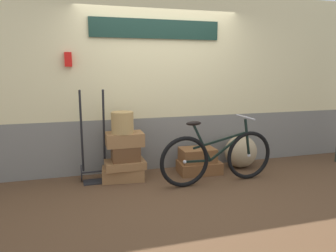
{
  "coord_description": "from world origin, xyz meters",
  "views": [
    {
      "loc": [
        -1.26,
        -4.03,
        1.62
      ],
      "look_at": [
        -0.01,
        0.27,
        0.79
      ],
      "focal_mm": 33.66,
      "sensor_mm": 36.0,
      "label": 1
    }
  ],
  "objects_px": {
    "wicker_basket": "(122,123)",
    "luggage_trolley": "(94,157)",
    "suitcase_0": "(123,173)",
    "suitcase_5": "(197,155)",
    "suitcase_1": "(125,164)",
    "burlap_sack": "(241,152)",
    "suitcase_2": "(126,153)",
    "suitcase_4": "(199,167)",
    "bicycle": "(218,157)",
    "suitcase_3": "(125,139)"
  },
  "relations": [
    {
      "from": "wicker_basket",
      "to": "luggage_trolley",
      "type": "bearing_deg",
      "value": 164.14
    },
    {
      "from": "suitcase_0",
      "to": "suitcase_5",
      "type": "height_order",
      "value": "suitcase_5"
    },
    {
      "from": "suitcase_0",
      "to": "luggage_trolley",
      "type": "bearing_deg",
      "value": 173.44
    },
    {
      "from": "suitcase_1",
      "to": "burlap_sack",
      "type": "relative_size",
      "value": 1.06
    },
    {
      "from": "wicker_basket",
      "to": "suitcase_2",
      "type": "bearing_deg",
      "value": -12.56
    },
    {
      "from": "suitcase_5",
      "to": "burlap_sack",
      "type": "xyz_separation_m",
      "value": [
        0.79,
        0.06,
        -0.02
      ]
    },
    {
      "from": "suitcase_4",
      "to": "bicycle",
      "type": "height_order",
      "value": "bicycle"
    },
    {
      "from": "suitcase_1",
      "to": "suitcase_2",
      "type": "height_order",
      "value": "suitcase_2"
    },
    {
      "from": "suitcase_3",
      "to": "luggage_trolley",
      "type": "xyz_separation_m",
      "value": [
        -0.44,
        0.09,
        -0.26
      ]
    },
    {
      "from": "suitcase_0",
      "to": "suitcase_1",
      "type": "relative_size",
      "value": 1.04
    },
    {
      "from": "suitcase_2",
      "to": "bicycle",
      "type": "distance_m",
      "value": 1.32
    },
    {
      "from": "suitcase_3",
      "to": "suitcase_1",
      "type": "bearing_deg",
      "value": -100.3
    },
    {
      "from": "wicker_basket",
      "to": "bicycle",
      "type": "distance_m",
      "value": 1.44
    },
    {
      "from": "burlap_sack",
      "to": "suitcase_5",
      "type": "bearing_deg",
      "value": -175.59
    },
    {
      "from": "suitcase_2",
      "to": "suitcase_4",
      "type": "height_order",
      "value": "suitcase_2"
    },
    {
      "from": "suitcase_2",
      "to": "bicycle",
      "type": "bearing_deg",
      "value": -20.9
    },
    {
      "from": "suitcase_3",
      "to": "burlap_sack",
      "type": "relative_size",
      "value": 0.98
    },
    {
      "from": "suitcase_0",
      "to": "wicker_basket",
      "type": "height_order",
      "value": "wicker_basket"
    },
    {
      "from": "suitcase_5",
      "to": "bicycle",
      "type": "height_order",
      "value": "bicycle"
    },
    {
      "from": "suitcase_4",
      "to": "suitcase_3",
      "type": "bearing_deg",
      "value": -178.48
    },
    {
      "from": "suitcase_1",
      "to": "luggage_trolley",
      "type": "height_order",
      "value": "luggage_trolley"
    },
    {
      "from": "wicker_basket",
      "to": "luggage_trolley",
      "type": "distance_m",
      "value": 0.67
    },
    {
      "from": "suitcase_4",
      "to": "luggage_trolley",
      "type": "xyz_separation_m",
      "value": [
        -1.59,
        0.11,
        0.25
      ]
    },
    {
      "from": "suitcase_0",
      "to": "suitcase_4",
      "type": "height_order",
      "value": "suitcase_0"
    },
    {
      "from": "suitcase_5",
      "to": "wicker_basket",
      "type": "relative_size",
      "value": 1.67
    },
    {
      "from": "suitcase_4",
      "to": "suitcase_5",
      "type": "xyz_separation_m",
      "value": [
        -0.03,
        0.01,
        0.2
      ]
    },
    {
      "from": "suitcase_0",
      "to": "suitcase_2",
      "type": "xyz_separation_m",
      "value": [
        0.04,
        -0.04,
        0.31
      ]
    },
    {
      "from": "suitcase_2",
      "to": "suitcase_5",
      "type": "relative_size",
      "value": 0.75
    },
    {
      "from": "suitcase_3",
      "to": "suitcase_4",
      "type": "bearing_deg",
      "value": -0.93
    },
    {
      "from": "suitcase_0",
      "to": "suitcase_3",
      "type": "height_order",
      "value": "suitcase_3"
    },
    {
      "from": "suitcase_1",
      "to": "bicycle",
      "type": "relative_size",
      "value": 0.33
    },
    {
      "from": "suitcase_3",
      "to": "suitcase_2",
      "type": "bearing_deg",
      "value": -81.34
    },
    {
      "from": "wicker_basket",
      "to": "luggage_trolley",
      "type": "height_order",
      "value": "luggage_trolley"
    },
    {
      "from": "bicycle",
      "to": "suitcase_2",
      "type": "bearing_deg",
      "value": 159.5
    },
    {
      "from": "suitcase_0",
      "to": "luggage_trolley",
      "type": "relative_size",
      "value": 0.45
    },
    {
      "from": "suitcase_3",
      "to": "luggage_trolley",
      "type": "distance_m",
      "value": 0.52
    },
    {
      "from": "suitcase_5",
      "to": "suitcase_4",
      "type": "bearing_deg",
      "value": -25.36
    },
    {
      "from": "suitcase_4",
      "to": "burlap_sack",
      "type": "xyz_separation_m",
      "value": [
        0.76,
        0.07,
        0.17
      ]
    },
    {
      "from": "suitcase_1",
      "to": "luggage_trolley",
      "type": "xyz_separation_m",
      "value": [
        -0.43,
        0.12,
        0.1
      ]
    },
    {
      "from": "suitcase_3",
      "to": "suitcase_0",
      "type": "bearing_deg",
      "value": 177.15
    },
    {
      "from": "suitcase_3",
      "to": "suitcase_4",
      "type": "height_order",
      "value": "suitcase_3"
    },
    {
      "from": "wicker_basket",
      "to": "burlap_sack",
      "type": "bearing_deg",
      "value": 2.3
    },
    {
      "from": "wicker_basket",
      "to": "bicycle",
      "type": "xyz_separation_m",
      "value": [
        1.27,
        -0.47,
        -0.48
      ]
    },
    {
      "from": "luggage_trolley",
      "to": "suitcase_1",
      "type": "bearing_deg",
      "value": -16.21
    },
    {
      "from": "suitcase_3",
      "to": "bicycle",
      "type": "bearing_deg",
      "value": -21.64
    },
    {
      "from": "suitcase_2",
      "to": "bicycle",
      "type": "relative_size",
      "value": 0.23
    },
    {
      "from": "suitcase_5",
      "to": "bicycle",
      "type": "bearing_deg",
      "value": -76.03
    },
    {
      "from": "suitcase_1",
      "to": "wicker_basket",
      "type": "relative_size",
      "value": 1.81
    },
    {
      "from": "suitcase_5",
      "to": "luggage_trolley",
      "type": "height_order",
      "value": "luggage_trolley"
    },
    {
      "from": "luggage_trolley",
      "to": "burlap_sack",
      "type": "bearing_deg",
      "value": -0.92
    }
  ]
}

